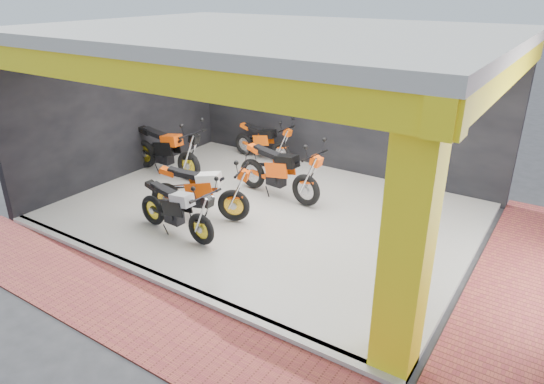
{
  "coord_description": "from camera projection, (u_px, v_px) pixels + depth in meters",
  "views": [
    {
      "loc": [
        5.07,
        -5.51,
        4.4
      ],
      "look_at": [
        0.6,
        1.29,
        0.9
      ],
      "focal_mm": 32.0,
      "sensor_mm": 36.0,
      "label": 1
    }
  ],
  "objects": [
    {
      "name": "ground",
      "position": [
        203.0,
        256.0,
        8.53
      ],
      "size": [
        80.0,
        80.0,
        0.0
      ],
      "primitive_type": "plane",
      "color": "#2D2D30",
      "rests_on": "ground"
    },
    {
      "name": "showroom_floor",
      "position": [
        267.0,
        212.0,
        10.05
      ],
      "size": [
        8.0,
        6.0,
        0.1
      ],
      "primitive_type": "cube",
      "color": "silver",
      "rests_on": "ground"
    },
    {
      "name": "showroom_ceiling",
      "position": [
        266.0,
        33.0,
        8.64
      ],
      "size": [
        8.4,
        6.4,
        0.2
      ],
      "primitive_type": "cube",
      "color": "beige",
      "rests_on": "corner_column"
    },
    {
      "name": "back_wall",
      "position": [
        337.0,
        103.0,
        11.76
      ],
      "size": [
        8.2,
        0.2,
        3.5
      ],
      "primitive_type": "cube",
      "color": "black",
      "rests_on": "ground"
    },
    {
      "name": "left_wall",
      "position": [
        123.0,
        106.0,
        11.45
      ],
      "size": [
        0.2,
        6.2,
        3.5
      ],
      "primitive_type": "cube",
      "color": "black",
      "rests_on": "ground"
    },
    {
      "name": "corner_column",
      "position": [
        408.0,
        244.0,
        5.37
      ],
      "size": [
        0.5,
        0.5,
        3.5
      ],
      "primitive_type": "cube",
      "color": "yellow",
      "rests_on": "ground"
    },
    {
      "name": "header_beam_front",
      "position": [
        140.0,
        74.0,
        6.46
      ],
      "size": [
        8.4,
        0.3,
        0.4
      ],
      "primitive_type": "cube",
      "color": "yellow",
      "rests_on": "corner_column"
    },
    {
      "name": "header_beam_right",
      "position": [
        504.0,
        70.0,
        6.74
      ],
      "size": [
        0.3,
        6.4,
        0.4
      ],
      "primitive_type": "cube",
      "color": "yellow",
      "rests_on": "corner_column"
    },
    {
      "name": "floor_kerb",
      "position": [
        161.0,
        281.0,
        7.73
      ],
      "size": [
        8.0,
        0.2,
        0.1
      ],
      "primitive_type": "cube",
      "color": "silver",
      "rests_on": "ground"
    },
    {
      "name": "paver_front",
      "position": [
        123.0,
        307.0,
        7.14
      ],
      "size": [
        9.0,
        1.4,
        0.03
      ],
      "primitive_type": "cube",
      "color": "#9A3F32",
      "rests_on": "ground"
    },
    {
      "name": "paver_right",
      "position": [
        519.0,
        286.0,
        7.64
      ],
      "size": [
        1.4,
        7.0,
        0.03
      ],
      "primitive_type": "cube",
      "color": "#9A3F32",
      "rests_on": "ground"
    },
    {
      "name": "moto_hero",
      "position": [
        233.0,
        190.0,
        9.28
      ],
      "size": [
        2.33,
        1.47,
        1.33
      ],
      "primitive_type": null,
      "rotation": [
        0.0,
        0.0,
        0.33
      ],
      "color": "#D54408",
      "rests_on": "showroom_floor"
    },
    {
      "name": "moto_row_a",
      "position": [
        200.0,
        214.0,
        8.45
      ],
      "size": [
        2.03,
        0.87,
        1.22
      ],
      "primitive_type": null,
      "rotation": [
        0.0,
        0.0,
        -0.07
      ],
      "color": "black",
      "rests_on": "showroom_floor"
    },
    {
      "name": "moto_row_b",
      "position": [
        306.0,
        175.0,
        9.92
      ],
      "size": [
        2.38,
        1.1,
        1.4
      ],
      "primitive_type": null,
      "rotation": [
        0.0,
        0.0,
        -0.11
      ],
      "color": "#FA4F0A",
      "rests_on": "showroom_floor"
    },
    {
      "name": "moto_row_c",
      "position": [
        188.0,
        152.0,
        11.25
      ],
      "size": [
        2.37,
        0.95,
        1.43
      ],
      "primitive_type": null,
      "rotation": [
        0.0,
        0.0,
        -0.04
      ],
      "color": "black",
      "rests_on": "showroom_floor"
    },
    {
      "name": "moto_row_d",
      "position": [
        281.0,
        143.0,
        12.33
      ],
      "size": [
        1.97,
        0.84,
        1.18
      ],
      "primitive_type": null,
      "rotation": [
        0.0,
        0.0,
        -0.07
      ],
      "color": "#F8570A",
      "rests_on": "showroom_floor"
    }
  ]
}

